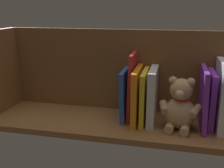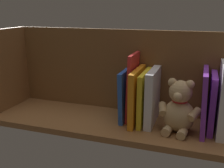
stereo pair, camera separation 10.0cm
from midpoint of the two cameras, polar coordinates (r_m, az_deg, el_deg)
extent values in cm
cube|color=brown|center=(105.30, -2.75, -8.07)|extent=(96.43, 29.42, 2.20)
cube|color=brown|center=(111.13, -1.15, 2.86)|extent=(96.43, 1.50, 33.15)
cube|color=brown|center=(120.21, -24.63, 2.40)|extent=(2.40, 23.42, 33.15)
cube|color=purple|center=(101.49, 17.31, -3.06)|extent=(1.93, 15.81, 19.86)
cube|color=purple|center=(99.56, 15.91, -2.84)|extent=(2.23, 18.96, 21.44)
ellipsoid|color=tan|center=(97.73, 11.18, -6.03)|extent=(12.03, 11.07, 11.32)
sphere|color=tan|center=(94.90, 11.45, -1.22)|extent=(7.78, 7.78, 7.78)
sphere|color=tan|center=(93.69, 13.30, 0.30)|extent=(3.01, 3.01, 3.01)
sphere|color=tan|center=(94.59, 9.81, 0.65)|extent=(3.01, 3.01, 3.01)
sphere|color=#DBB77F|center=(91.96, 11.07, -2.13)|extent=(3.01, 3.01, 3.01)
cylinder|color=tan|center=(95.04, 14.28, -5.59)|extent=(4.97, 6.15, 4.19)
cylinder|color=tan|center=(96.67, 7.95, -4.86)|extent=(3.72, 5.98, 4.19)
cylinder|color=tan|center=(94.66, 12.04, -9.57)|extent=(3.59, 4.63, 3.01)
cylinder|color=tan|center=(95.44, 8.99, -9.19)|extent=(3.59, 4.63, 3.01)
torus|color=red|center=(95.84, 11.35, -2.99)|extent=(5.86, 5.86, 0.88)
cube|color=silver|center=(100.95, 5.71, -2.42)|extent=(2.69, 17.39, 20.10)
cube|color=yellow|center=(101.31, 3.99, -2.59)|extent=(1.65, 17.75, 19.17)
cube|color=orange|center=(100.98, 2.44, -2.36)|extent=(1.98, 19.06, 20.05)
cube|color=red|center=(103.19, 1.39, -0.46)|extent=(2.00, 13.67, 25.21)
cube|color=blue|center=(103.63, 0.03, -2.17)|extent=(2.26, 15.65, 19.06)
camera|label=1|loc=(0.05, -92.86, -0.82)|focal=43.60mm
camera|label=2|loc=(0.05, 87.14, 0.82)|focal=43.60mm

